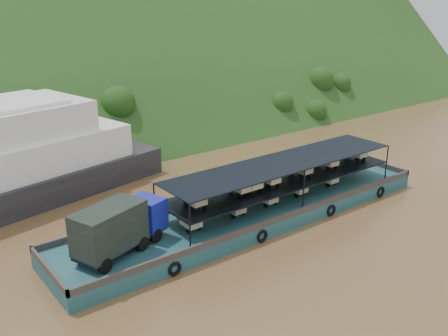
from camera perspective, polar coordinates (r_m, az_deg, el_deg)
ground at (r=46.05m, az=4.26°, el=-4.24°), size 160.00×160.00×0.00m
hillside at (r=75.32m, az=-14.21°, el=4.67°), size 140.00×39.60×39.60m
cargo_barge at (r=41.69m, az=1.82°, el=-4.98°), size 35.00×7.18×4.89m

